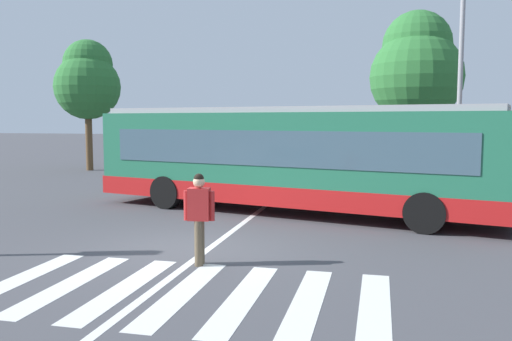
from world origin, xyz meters
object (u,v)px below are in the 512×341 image
Objects in this scene: pedestrian_crossing_street at (199,214)px; background_tree_left at (88,80)px; background_tree_right at (417,68)px; parked_car_black at (194,159)px; twin_arm_street_lamp at (461,56)px; parked_car_red at (306,162)px; parked_car_teal at (364,163)px; parked_car_blue at (247,160)px; city_transit_bus at (290,158)px.

pedestrian_crossing_street is 0.25× the size of background_tree_left.
pedestrian_crossing_street is at bearing -103.25° from background_tree_right.
twin_arm_street_lamp is (12.02, -1.30, 4.52)m from parked_car_black.
parked_car_red is 0.98× the size of parked_car_teal.
parked_car_blue is (-2.90, 15.07, -0.20)m from pedestrian_crossing_street.
pedestrian_crossing_street is at bearing -96.57° from city_transit_bus.
city_transit_bus reaches higher than parked_car_red.
parked_car_blue is (2.75, -0.20, 0.00)m from parked_car_black.
parked_car_blue is at bearing 175.70° from parked_car_teal.
pedestrian_crossing_street is 0.37× the size of parked_car_blue.
parked_car_black is at bearing -149.08° from background_tree_right.
background_tree_right is at bearing 30.92° from parked_car_black.
pedestrian_crossing_street is at bearing -114.50° from twin_arm_street_lamp.
city_transit_bus is 16.86m from background_tree_right.
parked_car_black is at bearing 110.31° from pedestrian_crossing_street.
twin_arm_street_lamp reaches higher than parked_car_black.
parked_car_black is 0.67× the size of background_tree_left.
twin_arm_street_lamp is (6.37, 13.97, 4.32)m from pedestrian_crossing_street.
city_transit_bus is 1.47× the size of twin_arm_street_lamp.
background_tree_right reaches higher than city_transit_bus.
twin_arm_street_lamp is at bearing -80.82° from background_tree_right.
twin_arm_street_lamp is at bearing 54.71° from city_transit_bus.
parked_car_teal is at bearing -109.92° from background_tree_right.
background_tree_right is (8.01, 6.64, 4.80)m from parked_car_blue.
background_tree_right is at bearing 74.31° from city_transit_bus.
background_tree_right reaches higher than parked_car_black.
background_tree_left is (-11.89, 16.16, 3.79)m from pedestrian_crossing_street.
parked_car_red is 0.66× the size of background_tree_left.
pedestrian_crossing_street is at bearing -89.69° from parked_car_red.
parked_car_teal is at bearing -5.93° from background_tree_left.
city_transit_bus is 2.69× the size of parked_car_black.
background_tree_left is (-14.45, 1.50, 4.00)m from parked_car_teal.
parked_car_teal is at bearing 77.87° from city_transit_bus.
background_tree_left is 0.79× the size of background_tree_right.
pedestrian_crossing_street is 20.42m from background_tree_left.
parked_car_red is at bearing -127.67° from background_tree_right.
background_tree_right reaches higher than parked_car_blue.
background_tree_left reaches higher than parked_car_black.
pedestrian_crossing_street is 0.37× the size of parked_car_teal.
pedestrian_crossing_street is 14.88m from parked_car_teal.
city_transit_bus is 2.67× the size of parked_car_teal.
city_transit_bus reaches higher than parked_car_black.
parked_car_black is 12.90m from twin_arm_street_lamp.
background_tree_left is at bearing 126.35° from pedestrian_crossing_street.
parked_car_blue is 0.55× the size of twin_arm_street_lamp.
city_transit_bus is 9.84m from parked_car_blue.
background_tree_left reaches higher than pedestrian_crossing_street.
pedestrian_crossing_street is at bearing -79.11° from parked_car_blue.
twin_arm_street_lamp reaches higher than city_transit_bus.
parked_car_teal is at bearing 169.70° from twin_arm_street_lamp.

